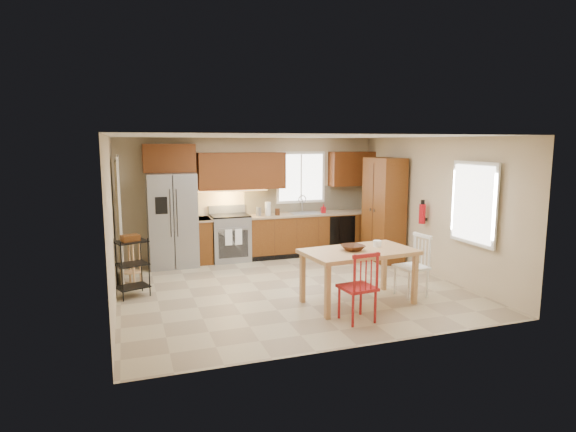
% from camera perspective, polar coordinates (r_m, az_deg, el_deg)
% --- Properties ---
extents(floor, '(5.50, 5.50, 0.00)m').
position_cam_1_polar(floor, '(8.14, 0.27, -8.47)').
color(floor, tan).
rests_on(floor, ground).
extents(ceiling, '(5.50, 5.00, 0.02)m').
position_cam_1_polar(ceiling, '(7.77, 0.28, 9.42)').
color(ceiling, silver).
rests_on(ceiling, ground).
extents(wall_back, '(5.50, 0.02, 2.50)m').
position_cam_1_polar(wall_back, '(10.24, -4.32, 2.22)').
color(wall_back, '#CCB793').
rests_on(wall_back, ground).
extents(wall_front, '(5.50, 0.02, 2.50)m').
position_cam_1_polar(wall_front, '(5.60, 8.70, -3.31)').
color(wall_front, '#CCB793').
rests_on(wall_front, ground).
extents(wall_left, '(0.02, 5.00, 2.50)m').
position_cam_1_polar(wall_left, '(7.44, -20.17, -0.76)').
color(wall_left, '#CCB793').
rests_on(wall_left, ground).
extents(wall_right, '(0.02, 5.00, 2.50)m').
position_cam_1_polar(wall_right, '(9.13, 16.81, 1.08)').
color(wall_right, '#CCB793').
rests_on(wall_right, ground).
extents(refrigerator, '(0.92, 0.75, 1.82)m').
position_cam_1_polar(refrigerator, '(9.63, -13.57, -0.46)').
color(refrigerator, gray).
rests_on(refrigerator, floor).
extents(range_stove, '(0.76, 0.63, 0.92)m').
position_cam_1_polar(range_stove, '(9.93, -6.88, -2.64)').
color(range_stove, gray).
rests_on(range_stove, floor).
extents(base_cabinet_narrow, '(0.30, 0.60, 0.90)m').
position_cam_1_polar(base_cabinet_narrow, '(9.85, -10.03, -2.86)').
color(base_cabinet_narrow, brown).
rests_on(base_cabinet_narrow, floor).
extents(base_cabinet_run, '(2.92, 0.60, 0.90)m').
position_cam_1_polar(base_cabinet_run, '(10.47, 3.00, -2.05)').
color(base_cabinet_run, brown).
rests_on(base_cabinet_run, floor).
extents(dishwasher, '(0.60, 0.02, 0.78)m').
position_cam_1_polar(dishwasher, '(10.43, 6.45, -2.13)').
color(dishwasher, black).
rests_on(dishwasher, floor).
extents(backsplash, '(2.92, 0.03, 0.55)m').
position_cam_1_polar(backsplash, '(10.62, 2.46, 2.07)').
color(backsplash, beige).
rests_on(backsplash, wall_back).
extents(upper_over_fridge, '(1.00, 0.35, 0.55)m').
position_cam_1_polar(upper_over_fridge, '(9.71, -13.93, 6.67)').
color(upper_over_fridge, '#622E10').
rests_on(upper_over_fridge, wall_back).
extents(upper_left_block, '(1.80, 0.35, 0.75)m').
position_cam_1_polar(upper_left_block, '(9.96, -5.50, 5.34)').
color(upper_left_block, '#622E10').
rests_on(upper_left_block, wall_back).
extents(upper_right_block, '(1.00, 0.35, 0.75)m').
position_cam_1_polar(upper_right_block, '(10.81, 7.56, 5.57)').
color(upper_right_block, '#622E10').
rests_on(upper_right_block, wall_back).
extents(window_back, '(1.12, 0.04, 1.12)m').
position_cam_1_polar(window_back, '(10.51, 1.52, 4.60)').
color(window_back, white).
rests_on(window_back, wall_back).
extents(sink, '(0.62, 0.46, 0.16)m').
position_cam_1_polar(sink, '(10.33, 2.04, 0.12)').
color(sink, gray).
rests_on(sink, base_cabinet_run).
extents(undercab_glow, '(1.60, 0.30, 0.01)m').
position_cam_1_polar(undercab_glow, '(9.90, -7.12, 3.00)').
color(undercab_glow, '#FFBF66').
rests_on(undercab_glow, wall_back).
extents(soap_bottle, '(0.09, 0.09, 0.19)m').
position_cam_1_polar(soap_bottle, '(10.36, 4.21, 0.88)').
color(soap_bottle, '#AD0C13').
rests_on(soap_bottle, base_cabinet_run).
extents(paper_towel, '(0.12, 0.12, 0.28)m').
position_cam_1_polar(paper_towel, '(9.99, -2.41, 0.86)').
color(paper_towel, white).
rests_on(paper_towel, base_cabinet_run).
extents(canister_steel, '(0.11, 0.11, 0.18)m').
position_cam_1_polar(canister_steel, '(9.95, -3.51, 0.53)').
color(canister_steel, gray).
rests_on(canister_steel, base_cabinet_run).
extents(canister_wood, '(0.10, 0.10, 0.14)m').
position_cam_1_polar(canister_wood, '(10.03, -1.26, 0.50)').
color(canister_wood, '#462612').
rests_on(canister_wood, base_cabinet_run).
extents(pantry, '(0.50, 0.95, 2.10)m').
position_cam_1_polar(pantry, '(9.98, 11.27, 0.75)').
color(pantry, brown).
rests_on(pantry, floor).
extents(fire_extinguisher, '(0.12, 0.12, 0.36)m').
position_cam_1_polar(fire_extinguisher, '(9.20, 15.62, 0.24)').
color(fire_extinguisher, '#AD0C13').
rests_on(fire_extinguisher, wall_right).
extents(window_right, '(0.04, 1.02, 1.32)m').
position_cam_1_polar(window_right, '(8.16, 21.16, 1.41)').
color(window_right, white).
rests_on(window_right, wall_right).
extents(doorway, '(0.04, 0.95, 2.10)m').
position_cam_1_polar(doorway, '(8.75, -19.42, -0.69)').
color(doorway, '#8C7A59').
rests_on(doorway, wall_left).
extents(dining_table, '(1.74, 1.09, 0.81)m').
position_cam_1_polar(dining_table, '(7.35, 8.34, -7.18)').
color(dining_table, tan).
rests_on(dining_table, floor).
extents(chair_red, '(0.50, 0.50, 0.97)m').
position_cam_1_polar(chair_red, '(6.62, 8.22, -8.23)').
color(chair_red, maroon).
rests_on(chair_red, floor).
extents(chair_white, '(0.50, 0.50, 0.97)m').
position_cam_1_polar(chair_white, '(7.84, 14.41, -5.73)').
color(chair_white, white).
rests_on(chair_white, floor).
extents(table_bowl, '(0.37, 0.37, 0.08)m').
position_cam_1_polar(table_bowl, '(7.21, 7.68, -4.10)').
color(table_bowl, '#462612').
rests_on(table_bowl, dining_table).
extents(table_jar, '(0.14, 0.14, 0.15)m').
position_cam_1_polar(table_jar, '(7.50, 10.52, -3.41)').
color(table_jar, white).
rests_on(table_jar, dining_table).
extents(bar_stool, '(0.41, 0.41, 0.77)m').
position_cam_1_polar(bar_stool, '(8.63, -18.07, -5.26)').
color(bar_stool, tan).
rests_on(bar_stool, floor).
extents(utility_cart, '(0.56, 0.50, 0.93)m').
position_cam_1_polar(utility_cart, '(7.96, -18.02, -5.82)').
color(utility_cart, black).
rests_on(utility_cart, floor).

